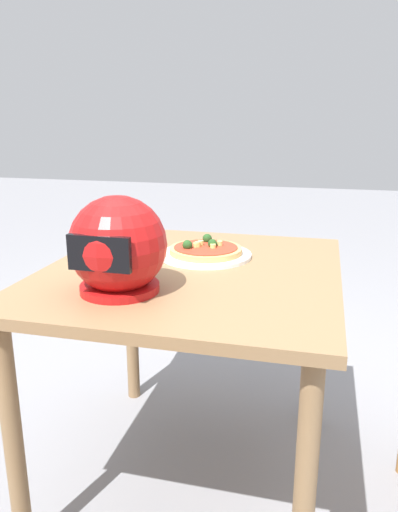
{
  "coord_description": "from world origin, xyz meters",
  "views": [
    {
      "loc": [
        -0.36,
        1.35,
        1.15
      ],
      "look_at": [
        -0.01,
        -0.06,
        0.74
      ],
      "focal_mm": 34.83,
      "sensor_mm": 36.0,
      "label": 1
    }
  ],
  "objects_px": {
    "pizza": "(205,249)",
    "motorcycle_helmet": "(118,247)",
    "dining_table": "(192,299)",
    "drinking_glass": "(124,239)"
  },
  "relations": [
    {
      "from": "motorcycle_helmet",
      "to": "pizza",
      "type": "bearing_deg",
      "value": -110.5
    },
    {
      "from": "pizza",
      "to": "motorcycle_helmet",
      "type": "height_order",
      "value": "motorcycle_helmet"
    },
    {
      "from": "drinking_glass",
      "to": "pizza",
      "type": "bearing_deg",
      "value": -158.2
    },
    {
      "from": "motorcycle_helmet",
      "to": "dining_table",
      "type": "bearing_deg",
      "value": -118.25
    },
    {
      "from": "drinking_glass",
      "to": "dining_table",
      "type": "bearing_deg",
      "value": 170.79
    },
    {
      "from": "dining_table",
      "to": "pizza",
      "type": "xyz_separation_m",
      "value": [
        -0.01,
        -0.13,
        0.12
      ]
    },
    {
      "from": "dining_table",
      "to": "motorcycle_helmet",
      "type": "distance_m",
      "value": 0.34
    },
    {
      "from": "dining_table",
      "to": "drinking_glass",
      "type": "height_order",
      "value": "drinking_glass"
    },
    {
      "from": "motorcycle_helmet",
      "to": "drinking_glass",
      "type": "xyz_separation_m",
      "value": [
        0.1,
        -0.27,
        -0.05
      ]
    },
    {
      "from": "dining_table",
      "to": "pizza",
      "type": "height_order",
      "value": "pizza"
    }
  ]
}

